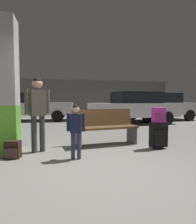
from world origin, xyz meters
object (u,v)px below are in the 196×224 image
at_px(child, 76,126).
at_px(bench, 105,127).
at_px(structural_pillar, 4,86).
at_px(parked_car_near, 134,107).
at_px(parked_car_side, 159,106).
at_px(adult, 38,106).
at_px(parked_car_far, 34,106).
at_px(backpack_dark_floor, 13,150).
at_px(suitcase, 158,135).
at_px(backpack_bright, 159,115).

bearing_deg(child, bench, 51.47).
distance_m(structural_pillar, parked_car_near, 6.30).
xyz_separation_m(bench, parked_car_side, (4.45, 5.10, 0.36)).
xyz_separation_m(adult, parked_car_near, (4.03, 4.35, -0.18)).
bearing_deg(parked_car_near, adult, -132.83).
relative_size(child, parked_car_far, 0.24).
distance_m(adult, parked_car_far, 6.88).
bearing_deg(structural_pillar, bench, 2.80).
distance_m(child, backpack_dark_floor, 1.31).
bearing_deg(parked_car_side, child, -130.68).
distance_m(backpack_dark_floor, parked_car_side, 8.75).
distance_m(structural_pillar, child, 1.91).
bearing_deg(bench, structural_pillar, -177.20).
xyz_separation_m(adult, backpack_dark_floor, (-0.44, -0.37, -0.82)).
height_order(backpack_dark_floor, parked_car_far, parked_car_far).
relative_size(suitcase, parked_car_near, 0.14).
relative_size(backpack_bright, adult, 0.21).
bearing_deg(backpack_bright, suitcase, 39.91).
bearing_deg(parked_car_far, parked_car_side, -11.18).
bearing_deg(suitcase, backpack_bright, -140.09).
relative_size(bench, backpack_dark_floor, 4.87).
height_order(structural_pillar, parked_car_far, structural_pillar).
xyz_separation_m(adult, parked_car_side, (6.03, 5.49, -0.18)).
height_order(bench, child, child).
distance_m(bench, parked_car_near, 4.68).
bearing_deg(parked_car_near, backpack_dark_floor, -133.47).
distance_m(structural_pillar, adult, 0.89).
distance_m(structural_pillar, backpack_dark_floor, 1.44).
height_order(suitcase, adult, adult).
xyz_separation_m(structural_pillar, bench, (2.30, 0.11, -0.99)).
distance_m(structural_pillar, parked_car_far, 6.60).
xyz_separation_m(structural_pillar, child, (1.46, -0.94, -0.79)).
height_order(bench, suitcase, bench).
distance_m(parked_car_side, parked_car_far, 6.96).
bearing_deg(child, parked_car_far, 101.54).
bearing_deg(child, adult, 137.76).
bearing_deg(suitcase, child, -168.39).
height_order(backpack_bright, parked_car_far, parked_car_far).
xyz_separation_m(structural_pillar, backpack_bright, (3.40, -0.54, -0.66)).
relative_size(bench, suitcase, 2.74).
relative_size(child, parked_car_side, 0.24).
distance_m(child, adult, 1.06).
xyz_separation_m(bench, child, (-0.84, -1.05, 0.20)).
xyz_separation_m(suitcase, adult, (-2.68, 0.27, 0.66)).
height_order(backpack_bright, child, child).
distance_m(backpack_bright, parked_car_far, 7.91).
bearing_deg(parked_car_near, parked_car_side, 29.65).
xyz_separation_m(structural_pillar, suitcase, (3.41, -0.54, -1.11)).
height_order(child, parked_car_side, parked_car_side).
distance_m(suitcase, parked_car_far, 7.93).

